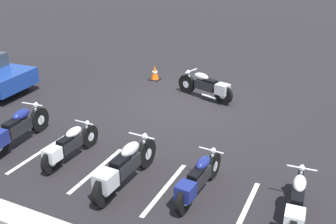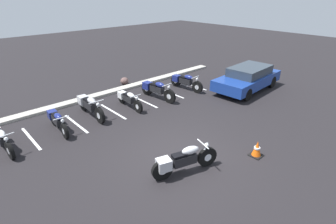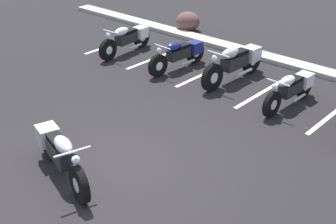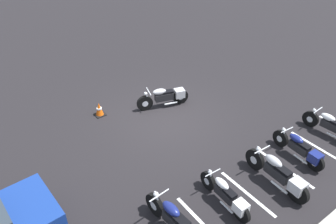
% 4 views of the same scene
% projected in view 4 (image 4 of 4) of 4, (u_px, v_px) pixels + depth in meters
% --- Properties ---
extents(ground, '(60.00, 60.00, 0.00)m').
position_uv_depth(ground, '(165.00, 118.00, 12.72)').
color(ground, black).
extents(motorcycle_silver_featured, '(2.11, 0.89, 0.85)m').
position_uv_depth(motorcycle_silver_featured, '(166.00, 97.00, 13.19)').
color(motorcycle_silver_featured, black).
rests_on(motorcycle_silver_featured, ground).
extents(parked_bike_0, '(0.58, 2.05, 0.81)m').
position_uv_depth(parked_bike_0, '(333.00, 126.00, 11.57)').
color(parked_bike_0, black).
rests_on(parked_bike_0, ground).
extents(parked_bike_1, '(0.57, 2.01, 0.79)m').
position_uv_depth(parked_bike_1, '(300.00, 149.00, 10.59)').
color(parked_bike_1, black).
rests_on(parked_bike_1, ground).
extents(parked_bike_2, '(0.65, 2.32, 0.91)m').
position_uv_depth(parked_bike_2, '(279.00, 174.00, 9.56)').
color(parked_bike_2, black).
rests_on(parked_bike_2, ground).
extents(parked_bike_3, '(0.55, 1.96, 0.77)m').
position_uv_depth(parked_bike_3, '(227.00, 195.00, 9.00)').
color(parked_bike_3, black).
rests_on(parked_bike_3, ground).
extents(parked_bike_4, '(0.64, 2.29, 0.90)m').
position_uv_depth(parked_bike_4, '(178.00, 223.00, 8.16)').
color(parked_bike_4, black).
rests_on(parked_bike_4, ground).
extents(traffic_cone, '(0.40, 0.40, 0.54)m').
position_uv_depth(traffic_cone, '(99.00, 109.00, 12.78)').
color(traffic_cone, black).
rests_on(traffic_cone, ground).
extents(stall_line_1, '(0.10, 2.10, 0.00)m').
position_uv_depth(stall_line_1, '(317.00, 147.00, 11.29)').
color(stall_line_1, white).
rests_on(stall_line_1, ground).
extents(stall_line_2, '(0.10, 2.10, 0.00)m').
position_uv_depth(stall_line_2, '(285.00, 168.00, 10.44)').
color(stall_line_2, white).
rests_on(stall_line_2, ground).
extents(stall_line_3, '(0.10, 2.10, 0.00)m').
position_uv_depth(stall_line_3, '(247.00, 193.00, 9.58)').
color(stall_line_3, white).
rests_on(stall_line_3, ground).
extents(stall_line_4, '(0.10, 2.10, 0.00)m').
position_uv_depth(stall_line_4, '(202.00, 223.00, 8.73)').
color(stall_line_4, white).
rests_on(stall_line_4, ground).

